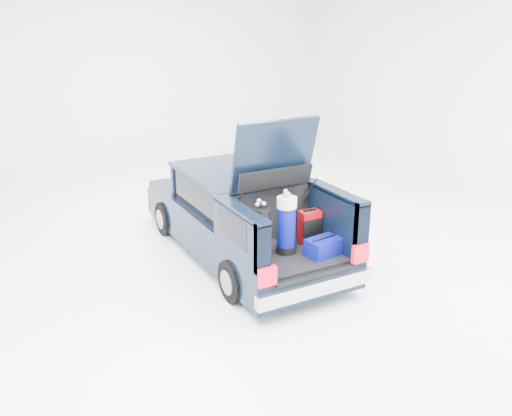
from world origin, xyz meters
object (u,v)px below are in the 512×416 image
car (239,215)px  black_golf_bag (261,235)px  blue_duffel (324,246)px  blue_golf_bag (286,224)px  red_suitcase (310,227)px

car → black_golf_bag: 1.77m
car → blue_duffel: size_ratio=8.67×
blue_duffel → blue_golf_bag: bearing=135.5°
blue_golf_bag → car: bearing=67.8°
red_suitcase → black_golf_bag: 1.06m
red_suitcase → black_golf_bag: black_golf_bag is taller
car → blue_golf_bag: car is taller
car → red_suitcase: (0.50, -1.36, 0.17)m
car → black_golf_bag: car is taller
black_golf_bag → blue_duffel: size_ratio=1.69×
blue_golf_bag → blue_duffel: bearing=-57.9°
red_suitcase → blue_golf_bag: size_ratio=0.55×
car → blue_golf_bag: size_ratio=4.94×
blue_duffel → black_golf_bag: bearing=161.1°
car → blue_golf_bag: (-0.00, -1.52, 0.35)m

